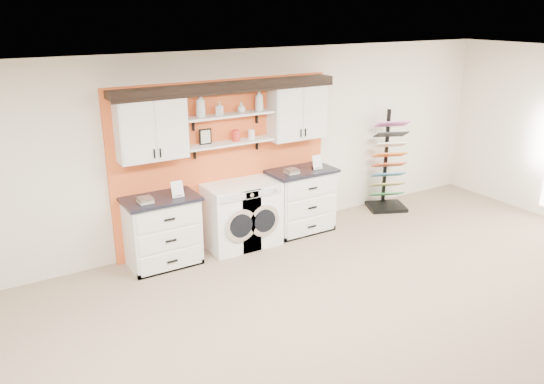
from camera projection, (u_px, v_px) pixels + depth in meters
ceiling at (453, 84)px, 4.01m from camera, size 10.00×10.00×0.00m
wall_back at (224, 149)px, 7.70m from camera, size 10.00×0.00×10.00m
accent_panel at (225, 163)px, 7.74m from camera, size 3.40×0.07×2.40m
upper_cabinet_left at (151, 128)px, 6.83m from camera, size 0.90×0.35×0.84m
upper_cabinet_right at (297, 111)px, 7.93m from camera, size 0.90×0.35×0.84m
shelf_lower at (230, 143)px, 7.50m from camera, size 1.32×0.28×0.03m
shelf_upper at (229, 115)px, 7.37m from camera, size 1.32×0.28×0.03m
crown_molding at (228, 86)px, 7.25m from camera, size 3.30×0.41×0.13m
picture_frame at (205, 137)px, 7.32m from camera, size 0.18×0.02×0.22m
canister_red at (236, 136)px, 7.52m from camera, size 0.11×0.11×0.16m
canister_cream at (251, 134)px, 7.64m from camera, size 0.10×0.10×0.14m
base_cabinet_left at (162, 231)px, 7.16m from camera, size 0.99×0.66×0.97m
base_cabinet_right at (301, 200)px, 8.26m from camera, size 1.03×0.66×1.00m
washer at (230, 217)px, 7.66m from camera, size 0.69×0.71×0.96m
dryer at (253, 212)px, 7.85m from camera, size 0.68×0.71×0.95m
sample_rack at (388, 179)px, 9.17m from camera, size 0.78×0.73×1.72m
soap_bottle_a at (200, 105)px, 7.10m from camera, size 0.18×0.18×0.33m
soap_bottle_b at (219, 108)px, 7.26m from camera, size 0.12×0.12×0.19m
soap_bottle_c at (241, 107)px, 7.43m from camera, size 0.15×0.15×0.15m
soap_bottle_d at (259, 100)px, 7.55m from camera, size 0.14×0.14×0.31m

